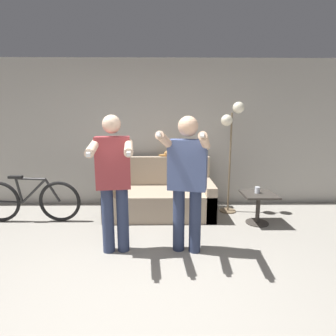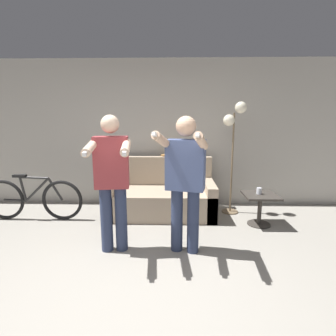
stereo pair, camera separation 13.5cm
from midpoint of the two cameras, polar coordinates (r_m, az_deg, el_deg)
The scene contains 10 objects.
ground_plane at distance 2.56m, azimuth -6.52°, elevation -27.24°, with size 16.00×16.00×0.00m, color gray.
wall_back at distance 4.79m, azimuth -2.21°, elevation 7.46°, with size 10.00×0.05×2.60m.
couch at distance 4.41m, azimuth -0.56°, elevation -6.34°, with size 1.73×0.91×0.91m.
person_left at distance 3.05m, azimuth -10.89°, elevation -1.80°, with size 0.52×0.71×1.61m.
person_right at distance 2.99m, azimuth 5.04°, elevation -1.62°, with size 0.60×0.74×1.60m.
cat at distance 4.59m, azimuth 2.83°, elevation 3.31°, with size 0.47×0.11×0.16m.
floor_lamp at distance 4.40m, azimuth 15.06°, elevation 8.27°, with size 0.36×0.27×1.84m.
side_table at distance 4.17m, azimuth 20.29°, elevation -7.12°, with size 0.48×0.48×0.47m.
cup at distance 4.13m, azimuth 20.09°, elevation -4.71°, with size 0.07×0.07×0.09m.
bicycle at distance 4.60m, azimuth -26.56°, elevation -6.06°, with size 1.56×0.07×0.72m.
Camera 2 is at (0.38, -1.99, 1.57)m, focal length 28.00 mm.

